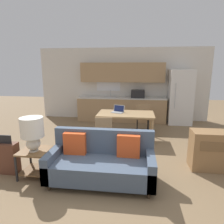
% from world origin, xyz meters
% --- Properties ---
extents(ground_plane, '(20.00, 20.00, 0.00)m').
position_xyz_m(ground_plane, '(0.00, 0.00, 0.00)').
color(ground_plane, '#7F6647').
extents(wall_back, '(6.40, 0.07, 2.70)m').
position_xyz_m(wall_back, '(-0.01, 4.63, 1.35)').
color(wall_back, silver).
rests_on(wall_back, ground_plane).
extents(kitchen_counter, '(3.27, 0.65, 2.15)m').
position_xyz_m(kitchen_counter, '(0.01, 4.33, 0.84)').
color(kitchen_counter, tan).
rests_on(kitchen_counter, ground_plane).
extents(refrigerator, '(0.80, 0.77, 1.91)m').
position_xyz_m(refrigerator, '(2.08, 4.21, 0.96)').
color(refrigerator, white).
rests_on(refrigerator, ground_plane).
extents(dining_table, '(1.54, 0.89, 0.74)m').
position_xyz_m(dining_table, '(0.27, 2.34, 0.68)').
color(dining_table, tan).
rests_on(dining_table, ground_plane).
extents(couch, '(1.82, 0.80, 0.88)m').
position_xyz_m(couch, '(-0.02, 0.15, 0.34)').
color(couch, '#3D2D1E').
rests_on(couch, ground_plane).
extents(side_table, '(0.52, 0.52, 0.50)m').
position_xyz_m(side_table, '(-1.25, 0.15, 0.34)').
color(side_table, brown).
rests_on(side_table, ground_plane).
extents(table_lamp, '(0.40, 0.40, 0.62)m').
position_xyz_m(table_lamp, '(-1.24, 0.11, 0.88)').
color(table_lamp, silver).
rests_on(table_lamp, side_table).
extents(credenza, '(1.07, 0.44, 0.77)m').
position_xyz_m(credenza, '(2.19, 0.84, 0.39)').
color(credenza, olive).
rests_on(credenza, ground_plane).
extents(dining_chair_near_left, '(0.48, 0.48, 0.83)m').
position_xyz_m(dining_chair_near_left, '(-0.21, 1.51, 0.48)').
color(dining_chair_near_left, '#997A56').
rests_on(dining_chair_near_left, ground_plane).
extents(dining_chair_far_right, '(0.42, 0.42, 0.83)m').
position_xyz_m(dining_chair_far_right, '(0.77, 3.18, 0.48)').
color(dining_chair_far_right, '#997A56').
rests_on(dining_chair_far_right, ground_plane).
extents(laptop, '(0.38, 0.34, 0.20)m').
position_xyz_m(laptop, '(0.05, 2.43, 0.79)').
color(laptop, '#B7BABC').
rests_on(laptop, dining_table).
extents(suitcase, '(0.40, 0.22, 0.75)m').
position_xyz_m(suitcase, '(-1.84, 0.19, 0.30)').
color(suitcase, brown).
rests_on(suitcase, ground_plane).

